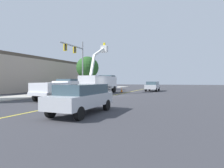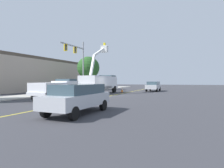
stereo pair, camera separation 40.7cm
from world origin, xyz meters
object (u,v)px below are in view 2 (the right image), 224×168
traffic_cone_leading (62,99)px  traffic_cone_mid_front (122,90)px  service_pickup_truck (57,88)px  passing_minivan (153,86)px  trailing_sedan (78,97)px  traffic_signal_mast (78,58)px  utility_bucket_truck (100,82)px

traffic_cone_leading → traffic_cone_mid_front: traffic_cone_mid_front is taller
service_pickup_truck → passing_minivan: 18.99m
trailing_sedan → traffic_cone_leading: trailing_sedan is taller
service_pickup_truck → traffic_signal_mast: traffic_signal_mast is taller
utility_bucket_truck → trailing_sedan: 15.92m
service_pickup_truck → passing_minivan: service_pickup_truck is taller
traffic_signal_mast → trailing_sedan: bearing=-154.6°
traffic_cone_leading → traffic_signal_mast: bearing=20.0°
passing_minivan → traffic_cone_mid_front: size_ratio=6.64×
service_pickup_truck → traffic_cone_leading: 2.92m
traffic_cone_mid_front → traffic_signal_mast: size_ratio=0.09×
service_pickup_truck → traffic_cone_leading: service_pickup_truck is taller
trailing_sedan → traffic_signal_mast: bearing=25.4°
traffic_cone_leading → traffic_signal_mast: (13.34, 4.86, 5.12)m
traffic_cone_leading → traffic_signal_mast: traffic_signal_mast is taller
passing_minivan → traffic_cone_mid_front: bearing=134.2°
service_pickup_truck → passing_minivan: size_ratio=1.16×
traffic_cone_leading → traffic_signal_mast: size_ratio=0.09×
passing_minivan → traffic_cone_leading: passing_minivan is taller
traffic_signal_mast → traffic_cone_mid_front: bearing=-79.4°
trailing_sedan → traffic_signal_mast: traffic_signal_mast is taller
utility_bucket_truck → trailing_sedan: bearing=-165.9°
service_pickup_truck → traffic_signal_mast: 12.37m
trailing_sedan → traffic_signal_mast: 19.80m
passing_minivan → traffic_cone_leading: bearing=160.6°
service_pickup_truck → traffic_cone_mid_front: service_pickup_truck is taller
utility_bucket_truck → trailing_sedan: utility_bucket_truck is taller
utility_bucket_truck → traffic_signal_mast: traffic_signal_mast is taller
service_pickup_truck → traffic_cone_mid_front: bearing=-17.3°
traffic_cone_leading → utility_bucket_truck: bearing=2.4°
traffic_cone_leading → traffic_cone_mid_front: size_ratio=0.99×
utility_bucket_truck → traffic_cone_mid_front: bearing=-37.9°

